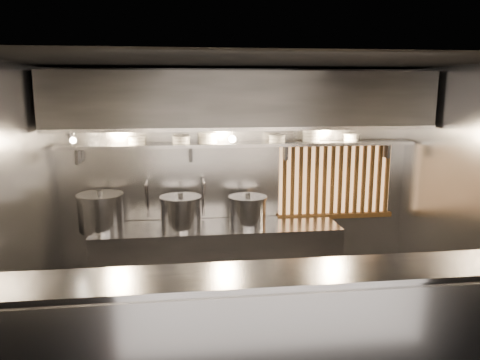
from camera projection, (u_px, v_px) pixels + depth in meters
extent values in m
plane|color=black|center=(256.00, 340.00, 4.85)|extent=(4.50, 4.50, 0.00)
plane|color=black|center=(258.00, 62.00, 4.31)|extent=(4.50, 4.50, 0.00)
plane|color=gray|center=(238.00, 180.00, 6.03)|extent=(4.50, 0.00, 4.50)
plane|color=gray|center=(15.00, 217.00, 4.29)|extent=(0.00, 3.00, 3.00)
plane|color=gray|center=(470.00, 202.00, 4.86)|extent=(0.00, 3.00, 3.00)
cube|color=gray|center=(275.00, 339.00, 3.81)|extent=(4.50, 0.50, 1.10)
cube|color=#939399|center=(282.00, 357.00, 3.56)|extent=(4.50, 0.02, 1.01)
cube|color=gray|center=(276.00, 274.00, 3.71)|extent=(4.50, 0.56, 0.03)
cube|color=gray|center=(217.00, 261.00, 5.82)|extent=(3.00, 0.70, 0.90)
cube|color=gray|center=(239.00, 144.00, 5.77)|extent=(4.40, 0.34, 0.04)
cube|color=#2D2D30|center=(242.00, 100.00, 5.45)|extent=(4.40, 0.80, 0.65)
cube|color=gray|center=(247.00, 129.00, 5.12)|extent=(4.40, 0.03, 0.04)
cube|color=#EBA969|center=(335.00, 179.00, 6.18)|extent=(1.50, 0.02, 0.92)
cube|color=brown|center=(338.00, 143.00, 6.04)|extent=(1.56, 0.06, 0.06)
cube|color=brown|center=(335.00, 216.00, 6.23)|extent=(1.56, 0.06, 0.06)
cube|color=brown|center=(284.00, 181.00, 6.05)|extent=(0.04, 0.04, 0.92)
cube|color=brown|center=(293.00, 181.00, 6.06)|extent=(0.04, 0.04, 0.92)
cube|color=brown|center=(301.00, 181.00, 6.07)|extent=(0.04, 0.04, 0.92)
cube|color=brown|center=(309.00, 181.00, 6.09)|extent=(0.04, 0.04, 0.92)
cube|color=brown|center=(317.00, 180.00, 6.10)|extent=(0.04, 0.04, 0.92)
cube|color=brown|center=(325.00, 180.00, 6.12)|extent=(0.04, 0.04, 0.92)
cube|color=brown|center=(332.00, 180.00, 6.13)|extent=(0.04, 0.04, 0.92)
cube|color=brown|center=(340.00, 180.00, 6.14)|extent=(0.04, 0.04, 0.92)
cube|color=brown|center=(348.00, 180.00, 6.16)|extent=(0.04, 0.04, 0.92)
cube|color=brown|center=(356.00, 179.00, 6.17)|extent=(0.04, 0.04, 0.92)
cube|color=brown|center=(364.00, 179.00, 6.18)|extent=(0.04, 0.04, 0.92)
cube|color=brown|center=(371.00, 179.00, 6.20)|extent=(0.04, 0.04, 0.92)
cube|color=brown|center=(379.00, 179.00, 6.21)|extent=(0.04, 0.04, 0.92)
cube|color=brown|center=(387.00, 179.00, 6.22)|extent=(0.04, 0.04, 0.92)
cylinder|color=silver|center=(148.00, 199.00, 5.88)|extent=(0.03, 0.03, 0.48)
sphere|color=silver|center=(147.00, 180.00, 5.83)|extent=(0.04, 0.04, 0.04)
cylinder|color=silver|center=(146.00, 183.00, 5.71)|extent=(0.03, 0.26, 0.03)
sphere|color=silver|center=(145.00, 185.00, 5.58)|extent=(0.04, 0.04, 0.04)
cylinder|color=silver|center=(146.00, 190.00, 5.60)|extent=(0.03, 0.03, 0.14)
cylinder|color=silver|center=(203.00, 198.00, 5.97)|extent=(0.03, 0.03, 0.48)
sphere|color=silver|center=(203.00, 179.00, 5.92)|extent=(0.04, 0.04, 0.04)
cylinder|color=silver|center=(203.00, 181.00, 5.80)|extent=(0.03, 0.26, 0.03)
sphere|color=silver|center=(204.00, 183.00, 5.67)|extent=(0.04, 0.04, 0.04)
cylinder|color=silver|center=(204.00, 189.00, 5.68)|extent=(0.03, 0.03, 0.14)
cone|color=gray|center=(70.00, 135.00, 5.03)|extent=(0.25, 0.27, 0.20)
sphere|color=#FFE0B2|center=(73.00, 140.00, 5.03)|extent=(0.07, 0.07, 0.07)
cylinder|color=#2D2D30|center=(72.00, 126.00, 5.11)|extent=(0.02, 0.22, 0.02)
cylinder|color=#2D2D30|center=(232.00, 132.00, 5.61)|extent=(0.01, 0.01, 0.12)
sphere|color=#FFE0B2|center=(232.00, 139.00, 5.62)|extent=(0.09, 0.09, 0.09)
cylinder|color=gray|center=(101.00, 213.00, 5.55)|extent=(0.64, 0.64, 0.41)
cylinder|color=gray|center=(100.00, 195.00, 5.50)|extent=(0.68, 0.68, 0.03)
cylinder|color=#2D2D30|center=(100.00, 192.00, 5.50)|extent=(0.06, 0.06, 0.04)
cylinder|color=gray|center=(181.00, 213.00, 5.62)|extent=(0.58, 0.58, 0.36)
cylinder|color=gray|center=(181.00, 198.00, 5.58)|extent=(0.62, 0.62, 0.03)
cylinder|color=#2D2D30|center=(180.00, 195.00, 5.58)|extent=(0.06, 0.06, 0.04)
cylinder|color=gray|center=(248.00, 212.00, 5.75)|extent=(0.53, 0.53, 0.33)
cylinder|color=gray|center=(248.00, 197.00, 5.72)|extent=(0.57, 0.57, 0.03)
cylinder|color=#2D2D30|center=(248.00, 195.00, 5.71)|extent=(0.06, 0.06, 0.04)
cylinder|color=white|center=(137.00, 143.00, 5.60)|extent=(0.20, 0.20, 0.03)
cylinder|color=white|center=(137.00, 140.00, 5.60)|extent=(0.20, 0.20, 0.03)
cylinder|color=white|center=(137.00, 137.00, 5.59)|extent=(0.22, 0.22, 0.01)
cylinder|color=white|center=(181.00, 142.00, 5.67)|extent=(0.21, 0.21, 0.03)
cylinder|color=white|center=(181.00, 139.00, 5.66)|extent=(0.21, 0.21, 0.03)
cylinder|color=white|center=(181.00, 137.00, 5.66)|extent=(0.22, 0.22, 0.01)
cylinder|color=white|center=(208.00, 142.00, 5.71)|extent=(0.23, 0.23, 0.03)
cylinder|color=white|center=(208.00, 139.00, 5.70)|extent=(0.23, 0.23, 0.03)
cylinder|color=white|center=(208.00, 135.00, 5.70)|extent=(0.23, 0.23, 0.03)
cylinder|color=white|center=(208.00, 133.00, 5.69)|extent=(0.25, 0.25, 0.01)
cylinder|color=white|center=(277.00, 141.00, 5.82)|extent=(0.20, 0.20, 0.03)
cylinder|color=white|center=(277.00, 138.00, 5.81)|extent=(0.20, 0.20, 0.03)
cylinder|color=white|center=(277.00, 135.00, 5.81)|extent=(0.22, 0.22, 0.01)
cylinder|color=white|center=(311.00, 140.00, 5.87)|extent=(0.22, 0.22, 0.03)
cylinder|color=white|center=(311.00, 137.00, 5.87)|extent=(0.22, 0.22, 0.03)
cylinder|color=white|center=(311.00, 134.00, 5.86)|extent=(0.22, 0.22, 0.03)
cylinder|color=white|center=(311.00, 131.00, 5.85)|extent=(0.22, 0.22, 0.03)
cylinder|color=white|center=(311.00, 129.00, 5.85)|extent=(0.24, 0.24, 0.01)
cylinder|color=white|center=(351.00, 140.00, 5.94)|extent=(0.19, 0.19, 0.03)
cylinder|color=white|center=(351.00, 137.00, 5.93)|extent=(0.19, 0.19, 0.03)
cylinder|color=white|center=(351.00, 134.00, 5.93)|extent=(0.20, 0.20, 0.01)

